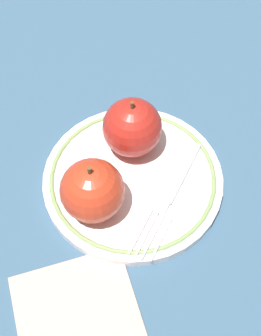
{
  "coord_description": "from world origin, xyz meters",
  "views": [
    {
      "loc": [
        0.32,
        -0.12,
        0.53
      ],
      "look_at": [
        0.02,
        -0.0,
        0.04
      ],
      "focal_mm": 50.0,
      "sensor_mm": 36.0,
      "label": 1
    }
  ],
  "objects_px": {
    "fork": "(171,193)",
    "napkin_folded": "(79,320)",
    "plate": "(130,180)",
    "apple_second_whole": "(132,127)",
    "apple_red_whole": "(92,191)"
  },
  "relations": [
    {
      "from": "plate",
      "to": "napkin_folded",
      "type": "height_order",
      "value": "plate"
    },
    {
      "from": "fork",
      "to": "napkin_folded",
      "type": "xyz_separation_m",
      "value": [
        0.1,
        -0.16,
        -0.02
      ]
    },
    {
      "from": "fork",
      "to": "apple_red_whole",
      "type": "bearing_deg",
      "value": -53.29
    },
    {
      "from": "apple_red_whole",
      "to": "fork",
      "type": "bearing_deg",
      "value": 79.65
    },
    {
      "from": "plate",
      "to": "fork",
      "type": "relative_size",
      "value": 1.59
    },
    {
      "from": "fork",
      "to": "plate",
      "type": "bearing_deg",
      "value": -90.53
    },
    {
      "from": "fork",
      "to": "napkin_folded",
      "type": "bearing_deg",
      "value": -9.25
    },
    {
      "from": "apple_red_whole",
      "to": "napkin_folded",
      "type": "relative_size",
      "value": 0.61
    },
    {
      "from": "plate",
      "to": "apple_second_whole",
      "type": "xyz_separation_m",
      "value": [
        -0.05,
        0.02,
        0.05
      ]
    },
    {
      "from": "fork",
      "to": "napkin_folded",
      "type": "relative_size",
      "value": 1.03
    },
    {
      "from": "apple_red_whole",
      "to": "fork",
      "type": "height_order",
      "value": "apple_red_whole"
    },
    {
      "from": "plate",
      "to": "apple_red_whole",
      "type": "bearing_deg",
      "value": -66.51
    },
    {
      "from": "plate",
      "to": "napkin_folded",
      "type": "distance_m",
      "value": 0.19
    },
    {
      "from": "apple_second_whole",
      "to": "fork",
      "type": "bearing_deg",
      "value": 12.12
    },
    {
      "from": "apple_second_whole",
      "to": "napkin_folded",
      "type": "bearing_deg",
      "value": -35.45
    }
  ]
}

